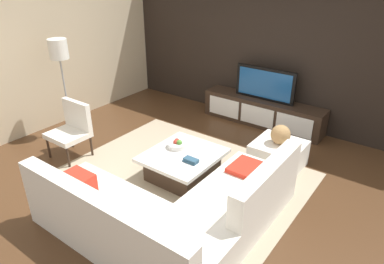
# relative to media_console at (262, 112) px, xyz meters

# --- Properties ---
(ground_plane) EXTENTS (14.00, 14.00, 0.00)m
(ground_plane) POSITION_rel_media_console_xyz_m (0.00, -2.40, -0.25)
(ground_plane) COLOR #4C301C
(feature_wall_back) EXTENTS (6.40, 0.12, 2.80)m
(feature_wall_back) POSITION_rel_media_console_xyz_m (0.00, 0.30, 1.15)
(feature_wall_back) COLOR black
(feature_wall_back) RESTS_ON ground
(side_wall_left) EXTENTS (0.12, 5.20, 2.80)m
(side_wall_left) POSITION_rel_media_console_xyz_m (-3.20, -2.20, 1.15)
(side_wall_left) COLOR beige
(side_wall_left) RESTS_ON ground
(area_rug) EXTENTS (3.30, 2.75, 0.01)m
(area_rug) POSITION_rel_media_console_xyz_m (-0.10, -2.40, -0.24)
(area_rug) COLOR tan
(area_rug) RESTS_ON ground
(media_console) EXTENTS (2.29, 0.46, 0.50)m
(media_console) POSITION_rel_media_console_xyz_m (0.00, 0.00, 0.00)
(media_console) COLOR #332319
(media_console) RESTS_ON ground
(television) EXTENTS (1.13, 0.06, 0.59)m
(television) POSITION_rel_media_console_xyz_m (0.00, 0.00, 0.55)
(television) COLOR black
(television) RESTS_ON media_console
(sectional_couch) EXTENTS (2.34, 2.30, 0.81)m
(sectional_couch) POSITION_rel_media_console_xyz_m (0.50, -3.29, 0.03)
(sectional_couch) COLOR white
(sectional_couch) RESTS_ON ground
(coffee_table) EXTENTS (0.95, 1.04, 0.38)m
(coffee_table) POSITION_rel_media_console_xyz_m (-0.10, -2.30, -0.05)
(coffee_table) COLOR #332319
(coffee_table) RESTS_ON ground
(accent_chair_near) EXTENTS (0.58, 0.51, 0.87)m
(accent_chair_near) POSITION_rel_media_console_xyz_m (-1.88, -2.79, 0.24)
(accent_chair_near) COLOR #332319
(accent_chair_near) RESTS_ON ground
(floor_lamp) EXTENTS (0.30, 0.30, 1.68)m
(floor_lamp) POSITION_rel_media_console_xyz_m (-2.55, -2.38, 1.16)
(floor_lamp) COLOR #A5A5AA
(floor_lamp) RESTS_ON ground
(ottoman) EXTENTS (0.70, 0.70, 0.40)m
(ottoman) POSITION_rel_media_console_xyz_m (0.87, -1.25, -0.05)
(ottoman) COLOR white
(ottoman) RESTS_ON ground
(fruit_bowl) EXTENTS (0.28, 0.28, 0.13)m
(fruit_bowl) POSITION_rel_media_console_xyz_m (-0.28, -2.20, 0.17)
(fruit_bowl) COLOR silver
(fruit_bowl) RESTS_ON coffee_table
(decorative_ball) EXTENTS (0.29, 0.29, 0.29)m
(decorative_ball) POSITION_rel_media_console_xyz_m (0.87, -1.25, 0.29)
(decorative_ball) COLOR #AD8451
(decorative_ball) RESTS_ON ottoman
(book_stack) EXTENTS (0.20, 0.11, 0.05)m
(book_stack) POSITION_rel_media_console_xyz_m (0.13, -2.41, 0.16)
(book_stack) COLOR #2D516B
(book_stack) RESTS_ON coffee_table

